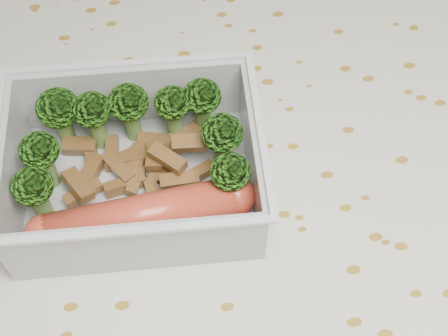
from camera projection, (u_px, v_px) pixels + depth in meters
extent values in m
cube|color=brown|center=(216.00, 202.00, 0.47)|extent=(1.40, 0.90, 0.04)
cube|color=beige|center=(216.00, 186.00, 0.45)|extent=(1.46, 0.96, 0.01)
cube|color=silver|center=(139.00, 187.00, 0.44)|extent=(0.17, 0.14, 0.00)
cube|color=silver|center=(132.00, 95.00, 0.45)|extent=(0.16, 0.02, 0.05)
cube|color=silver|center=(135.00, 246.00, 0.39)|extent=(0.16, 0.02, 0.05)
cube|color=silver|center=(252.00, 155.00, 0.42)|extent=(0.01, 0.12, 0.05)
cube|color=silver|center=(13.00, 174.00, 0.42)|extent=(0.01, 0.12, 0.05)
cube|color=silver|center=(127.00, 64.00, 0.43)|extent=(0.17, 0.02, 0.00)
cube|color=silver|center=(130.00, 231.00, 0.36)|extent=(0.17, 0.02, 0.00)
cube|color=silver|center=(261.00, 130.00, 0.40)|extent=(0.01, 0.13, 0.00)
cylinder|color=#608C3F|center=(65.00, 129.00, 0.45)|extent=(0.01, 0.01, 0.03)
ellipsoid|color=#398C18|center=(58.00, 108.00, 0.43)|extent=(0.03, 0.03, 0.03)
cylinder|color=#608C3F|center=(98.00, 131.00, 0.45)|extent=(0.01, 0.01, 0.03)
ellipsoid|color=#398C18|center=(92.00, 110.00, 0.43)|extent=(0.03, 0.03, 0.02)
cylinder|color=#608C3F|center=(133.00, 124.00, 0.46)|extent=(0.01, 0.01, 0.03)
ellipsoid|color=#398C18|center=(128.00, 102.00, 0.43)|extent=(0.03, 0.03, 0.02)
cylinder|color=#608C3F|center=(175.00, 124.00, 0.45)|extent=(0.01, 0.01, 0.03)
ellipsoid|color=#398C18|center=(172.00, 103.00, 0.43)|extent=(0.03, 0.03, 0.02)
cylinder|color=#608C3F|center=(203.00, 118.00, 0.46)|extent=(0.01, 0.01, 0.03)
ellipsoid|color=#398C18|center=(202.00, 96.00, 0.44)|extent=(0.03, 0.03, 0.02)
cylinder|color=#608C3F|center=(48.00, 170.00, 0.43)|extent=(0.01, 0.01, 0.03)
ellipsoid|color=#398C18|center=(39.00, 150.00, 0.41)|extent=(0.03, 0.03, 0.02)
cylinder|color=#608C3F|center=(222.00, 153.00, 0.44)|extent=(0.01, 0.01, 0.03)
ellipsoid|color=#398C18|center=(222.00, 133.00, 0.42)|extent=(0.03, 0.03, 0.02)
cylinder|color=#608C3F|center=(42.00, 205.00, 0.42)|extent=(0.01, 0.01, 0.03)
ellipsoid|color=#398C18|center=(32.00, 186.00, 0.40)|extent=(0.03, 0.03, 0.02)
cylinder|color=#608C3F|center=(230.00, 192.00, 0.42)|extent=(0.01, 0.01, 0.03)
ellipsoid|color=#398C18|center=(230.00, 172.00, 0.40)|extent=(0.03, 0.03, 0.02)
cube|color=brown|center=(139.00, 157.00, 0.45)|extent=(0.02, 0.02, 0.01)
cube|color=brown|center=(155.00, 146.00, 0.45)|extent=(0.03, 0.02, 0.01)
cube|color=brown|center=(189.00, 143.00, 0.43)|extent=(0.03, 0.01, 0.01)
cube|color=brown|center=(155.00, 156.00, 0.44)|extent=(0.02, 0.02, 0.01)
cube|color=brown|center=(168.00, 159.00, 0.43)|extent=(0.03, 0.03, 0.01)
cube|color=brown|center=(183.00, 136.00, 0.46)|extent=(0.02, 0.02, 0.01)
cube|color=brown|center=(78.00, 185.00, 0.43)|extent=(0.02, 0.03, 0.01)
cube|color=brown|center=(127.00, 159.00, 0.45)|extent=(0.03, 0.01, 0.01)
cube|color=brown|center=(80.00, 146.00, 0.45)|extent=(0.03, 0.02, 0.01)
cube|color=brown|center=(188.00, 138.00, 0.46)|extent=(0.02, 0.02, 0.01)
cube|color=brown|center=(158.00, 141.00, 0.46)|extent=(0.03, 0.02, 0.01)
cube|color=brown|center=(169.00, 177.00, 0.44)|extent=(0.03, 0.02, 0.01)
cube|color=brown|center=(90.00, 173.00, 0.44)|extent=(0.02, 0.03, 0.01)
cube|color=brown|center=(136.00, 180.00, 0.44)|extent=(0.02, 0.02, 0.01)
cube|color=brown|center=(184.00, 180.00, 0.43)|extent=(0.02, 0.01, 0.01)
cube|color=brown|center=(178.00, 180.00, 0.43)|extent=(0.02, 0.01, 0.01)
cube|color=brown|center=(112.00, 153.00, 0.45)|extent=(0.01, 0.03, 0.01)
cube|color=brown|center=(134.00, 168.00, 0.44)|extent=(0.02, 0.03, 0.01)
cube|color=brown|center=(152.00, 192.00, 0.43)|extent=(0.01, 0.02, 0.01)
cube|color=brown|center=(198.00, 174.00, 0.44)|extent=(0.03, 0.02, 0.01)
cube|color=brown|center=(91.00, 153.00, 0.45)|extent=(0.01, 0.03, 0.01)
cube|color=brown|center=(183.00, 139.00, 0.46)|extent=(0.03, 0.03, 0.01)
cube|color=brown|center=(119.00, 169.00, 0.44)|extent=(0.02, 0.03, 0.01)
cube|color=brown|center=(120.00, 187.00, 0.44)|extent=(0.02, 0.01, 0.01)
cube|color=brown|center=(83.00, 193.00, 0.43)|extent=(0.03, 0.02, 0.01)
cylinder|color=#BF3E27|center=(142.00, 216.00, 0.41)|extent=(0.13, 0.04, 0.03)
sphere|color=#BF3E27|center=(235.00, 197.00, 0.42)|extent=(0.03, 0.03, 0.03)
sphere|color=#BF3E27|center=(46.00, 235.00, 0.40)|extent=(0.03, 0.03, 0.03)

